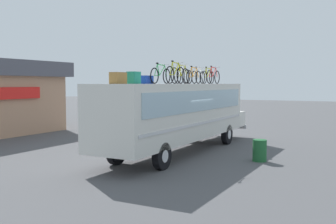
{
  "coord_description": "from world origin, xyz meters",
  "views": [
    {
      "loc": [
        -16.21,
        -8.1,
        3.2
      ],
      "look_at": [
        -0.98,
        0.0,
        1.97
      ],
      "focal_mm": 42.65,
      "sensor_mm": 36.0,
      "label": 1
    }
  ],
  "objects_px": {
    "rooftop_bicycle_2": "(175,74)",
    "luggage_bag_3": "(145,80)",
    "rooftop_bicycle_1": "(161,75)",
    "luggage_bag_2": "(134,78)",
    "trash_bin": "(260,151)",
    "rooftop_bicycle_5": "(194,76)",
    "rooftop_bicycle_7": "(213,76)",
    "rooftop_bicycle_6": "(198,77)",
    "rooftop_bicycle_4": "(182,76)",
    "rooftop_bicycle_3": "(180,75)",
    "luggage_bag_1": "(118,78)",
    "rooftop_bicycle_8": "(208,77)",
    "bus": "(180,112)"
  },
  "relations": [
    {
      "from": "rooftop_bicycle_2",
      "to": "luggage_bag_3",
      "type": "bearing_deg",
      "value": 163.79
    },
    {
      "from": "luggage_bag_3",
      "to": "rooftop_bicycle_1",
      "type": "relative_size",
      "value": 0.34
    },
    {
      "from": "luggage_bag_2",
      "to": "trash_bin",
      "type": "height_order",
      "value": "luggage_bag_2"
    },
    {
      "from": "luggage_bag_3",
      "to": "rooftop_bicycle_5",
      "type": "distance_m",
      "value": 4.34
    },
    {
      "from": "luggage_bag_2",
      "to": "rooftop_bicycle_5",
      "type": "height_order",
      "value": "rooftop_bicycle_5"
    },
    {
      "from": "rooftop_bicycle_1",
      "to": "rooftop_bicycle_7",
      "type": "distance_m",
      "value": 5.27
    },
    {
      "from": "rooftop_bicycle_5",
      "to": "rooftop_bicycle_6",
      "type": "distance_m",
      "value": 0.91
    },
    {
      "from": "luggage_bag_2",
      "to": "rooftop_bicycle_4",
      "type": "xyz_separation_m",
      "value": [
        4.42,
        0.15,
        0.16
      ]
    },
    {
      "from": "luggage_bag_2",
      "to": "rooftop_bicycle_4",
      "type": "relative_size",
      "value": 0.27
    },
    {
      "from": "rooftop_bicycle_3",
      "to": "rooftop_bicycle_7",
      "type": "height_order",
      "value": "rooftop_bicycle_3"
    },
    {
      "from": "luggage_bag_2",
      "to": "luggage_bag_3",
      "type": "bearing_deg",
      "value": 4.99
    },
    {
      "from": "luggage_bag_1",
      "to": "rooftop_bicycle_7",
      "type": "distance_m",
      "value": 7.88
    },
    {
      "from": "rooftop_bicycle_2",
      "to": "rooftop_bicycle_4",
      "type": "distance_m",
      "value": 1.87
    },
    {
      "from": "luggage_bag_3",
      "to": "rooftop_bicycle_3",
      "type": "distance_m",
      "value": 2.6
    },
    {
      "from": "luggage_bag_2",
      "to": "rooftop_bicycle_5",
      "type": "xyz_separation_m",
      "value": [
        5.31,
        -0.05,
        0.14
      ]
    },
    {
      "from": "rooftop_bicycle_5",
      "to": "rooftop_bicycle_8",
      "type": "relative_size",
      "value": 0.97
    },
    {
      "from": "luggage_bag_3",
      "to": "rooftop_bicycle_7",
      "type": "height_order",
      "value": "rooftop_bicycle_7"
    },
    {
      "from": "luggage_bag_2",
      "to": "luggage_bag_1",
      "type": "bearing_deg",
      "value": 171.03
    },
    {
      "from": "luggage_bag_1",
      "to": "rooftop_bicycle_4",
      "type": "bearing_deg",
      "value": 0.2
    },
    {
      "from": "luggage_bag_3",
      "to": "rooftop_bicycle_8",
      "type": "bearing_deg",
      "value": 1.66
    },
    {
      "from": "luggage_bag_2",
      "to": "rooftop_bicycle_7",
      "type": "height_order",
      "value": "rooftop_bicycle_7"
    },
    {
      "from": "rooftop_bicycle_7",
      "to": "rooftop_bicycle_5",
      "type": "bearing_deg",
      "value": 169.25
    },
    {
      "from": "luggage_bag_2",
      "to": "rooftop_bicycle_7",
      "type": "xyz_separation_m",
      "value": [
        7.05,
        -0.37,
        0.16
      ]
    },
    {
      "from": "luggage_bag_1",
      "to": "luggage_bag_3",
      "type": "height_order",
      "value": "luggage_bag_1"
    },
    {
      "from": "luggage_bag_1",
      "to": "rooftop_bicycle_8",
      "type": "xyz_separation_m",
      "value": [
        8.76,
        0.16,
        0.18
      ]
    },
    {
      "from": "rooftop_bicycle_5",
      "to": "rooftop_bicycle_7",
      "type": "xyz_separation_m",
      "value": [
        1.73,
        -0.33,
        0.03
      ]
    },
    {
      "from": "luggage_bag_2",
      "to": "rooftop_bicycle_4",
      "type": "distance_m",
      "value": 4.43
    },
    {
      "from": "rooftop_bicycle_6",
      "to": "luggage_bag_1",
      "type": "bearing_deg",
      "value": 179.83
    },
    {
      "from": "luggage_bag_2",
      "to": "rooftop_bicycle_4",
      "type": "height_order",
      "value": "rooftop_bicycle_4"
    },
    {
      "from": "trash_bin",
      "to": "rooftop_bicycle_6",
      "type": "bearing_deg",
      "value": 56.34
    },
    {
      "from": "rooftop_bicycle_2",
      "to": "rooftop_bicycle_5",
      "type": "bearing_deg",
      "value": 7.4
    },
    {
      "from": "luggage_bag_1",
      "to": "rooftop_bicycle_8",
      "type": "bearing_deg",
      "value": 1.04
    },
    {
      "from": "rooftop_bicycle_3",
      "to": "rooftop_bicycle_7",
      "type": "relative_size",
      "value": 1.01
    },
    {
      "from": "rooftop_bicycle_8",
      "to": "trash_bin",
      "type": "xyz_separation_m",
      "value": [
        -4.33,
        -4.08,
        -3.13
      ]
    },
    {
      "from": "luggage_bag_2",
      "to": "rooftop_bicycle_5",
      "type": "bearing_deg",
      "value": -0.49
    },
    {
      "from": "luggage_bag_3",
      "to": "rooftop_bicycle_8",
      "type": "height_order",
      "value": "rooftop_bicycle_8"
    },
    {
      "from": "rooftop_bicycle_8",
      "to": "luggage_bag_2",
      "type": "bearing_deg",
      "value": -177.92
    },
    {
      "from": "rooftop_bicycle_2",
      "to": "rooftop_bicycle_7",
      "type": "bearing_deg",
      "value": 0.25
    },
    {
      "from": "luggage_bag_1",
      "to": "rooftop_bicycle_1",
      "type": "distance_m",
      "value": 2.62
    },
    {
      "from": "rooftop_bicycle_7",
      "to": "trash_bin",
      "type": "xyz_separation_m",
      "value": [
        -3.43,
        -3.42,
        -3.13
      ]
    },
    {
      "from": "rooftop_bicycle_3",
      "to": "rooftop_bicycle_6",
      "type": "height_order",
      "value": "rooftop_bicycle_3"
    },
    {
      "from": "bus",
      "to": "rooftop_bicycle_7",
      "type": "xyz_separation_m",
      "value": [
        3.11,
        -0.38,
        1.68
      ]
    },
    {
      "from": "luggage_bag_3",
      "to": "trash_bin",
      "type": "bearing_deg",
      "value": -55.83
    },
    {
      "from": "luggage_bag_1",
      "to": "rooftop_bicycle_1",
      "type": "relative_size",
      "value": 0.36
    },
    {
      "from": "trash_bin",
      "to": "rooftop_bicycle_1",
      "type": "bearing_deg",
      "value": 116.79
    },
    {
      "from": "rooftop_bicycle_5",
      "to": "rooftop_bicycle_6",
      "type": "xyz_separation_m",
      "value": [
        0.9,
        0.15,
        -0.0
      ]
    },
    {
      "from": "luggage_bag_1",
      "to": "rooftop_bicycle_2",
      "type": "xyz_separation_m",
      "value": [
        3.45,
        -0.52,
        0.2
      ]
    },
    {
      "from": "bus",
      "to": "rooftop_bicycle_8",
      "type": "distance_m",
      "value": 4.35
    },
    {
      "from": "luggage_bag_1",
      "to": "luggage_bag_2",
      "type": "height_order",
      "value": "luggage_bag_2"
    },
    {
      "from": "luggage_bag_2",
      "to": "rooftop_bicycle_8",
      "type": "xyz_separation_m",
      "value": [
        7.94,
        0.29,
        0.16
      ]
    }
  ]
}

